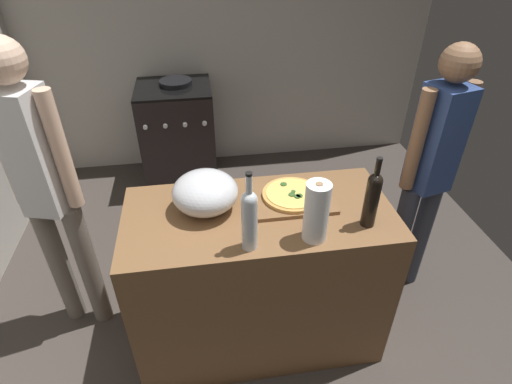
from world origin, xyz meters
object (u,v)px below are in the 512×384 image
wine_bottle_clear (372,197)px  person_in_red (430,168)px  paper_towel_roll (316,212)px  wine_bottle_green (249,217)px  pizza (292,194)px  stove (178,135)px  mixing_bowl (205,192)px  person_in_stripes (45,186)px

wine_bottle_clear → person_in_red: (0.54, 0.42, -0.15)m
wine_bottle_clear → paper_towel_roll: bearing=-168.7°
paper_towel_roll → person_in_red: 0.95m
wine_bottle_green → wine_bottle_clear: bearing=7.0°
wine_bottle_clear → wine_bottle_green: bearing=-173.0°
pizza → paper_towel_roll: paper_towel_roll is taller
pizza → person_in_red: 0.86m
stove → person_in_red: person_in_red is taller
pizza → mixing_bowl: 0.44m
mixing_bowl → stove: mixing_bowl is taller
wine_bottle_green → mixing_bowl: bearing=119.4°
pizza → paper_towel_roll: size_ratio=1.05×
person_in_red → wine_bottle_clear: bearing=-142.2°
wine_bottle_clear → stove: bearing=115.0°
wine_bottle_clear → person_in_red: size_ratio=0.22×
paper_towel_roll → stove: paper_towel_roll is taller
pizza → person_in_stripes: (-1.22, 0.21, 0.04)m
wine_bottle_clear → person_in_red: person_in_red is taller
mixing_bowl → paper_towel_roll: 0.55m
mixing_bowl → wine_bottle_green: bearing=-60.6°
wine_bottle_green → stove: size_ratio=0.40×
person_in_stripes → person_in_red: 2.06m
person_in_stripes → person_in_red: size_ratio=1.06×
stove → wine_bottle_clear: bearing=-65.0°
mixing_bowl → person_in_red: size_ratio=0.20×
paper_towel_roll → stove: bearing=107.8°
person_in_stripes → wine_bottle_green: bearing=-28.7°
wine_bottle_green → person_in_stripes: person_in_stripes is taller
wine_bottle_clear → person_in_red: bearing=37.8°
person_in_red → wine_bottle_green: bearing=-156.2°
person_in_red → person_in_stripes: bearing=178.9°
paper_towel_roll → person_in_red: (0.81, 0.47, -0.14)m
mixing_bowl → pizza: bearing=1.4°
mixing_bowl → wine_bottle_clear: wine_bottle_clear is taller
wine_bottle_green → person_in_red: bearing=23.8°
paper_towel_roll → person_in_stripes: bearing=157.8°
stove → person_in_red: bearing=-47.0°
paper_towel_roll → wine_bottle_clear: wine_bottle_clear is taller
wine_bottle_green → person_in_red: person_in_red is taller
wine_bottle_clear → stove: wine_bottle_clear is taller
stove → pizza: bearing=-70.3°
pizza → person_in_red: bearing=11.5°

